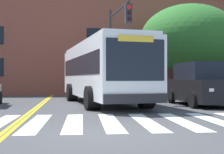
{
  "coord_description": "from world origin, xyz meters",
  "views": [
    {
      "loc": [
        -0.77,
        -7.57,
        1.35
      ],
      "look_at": [
        1.17,
        8.04,
        1.42
      ],
      "focal_mm": 50.0,
      "sensor_mm": 36.0,
      "label": 1
    }
  ],
  "objects_px": {
    "city_bus": "(102,71)",
    "car_black_far_lane": "(201,85)",
    "street_tree_curbside_large": "(188,38)",
    "traffic_light_overhead": "(117,35)"
  },
  "relations": [
    {
      "from": "city_bus",
      "to": "traffic_light_overhead",
      "type": "bearing_deg",
      "value": 56.9
    },
    {
      "from": "city_bus",
      "to": "car_black_far_lane",
      "type": "distance_m",
      "value": 5.17
    },
    {
      "from": "car_black_far_lane",
      "to": "traffic_light_overhead",
      "type": "bearing_deg",
      "value": 139.86
    },
    {
      "from": "traffic_light_overhead",
      "to": "street_tree_curbside_large",
      "type": "distance_m",
      "value": 6.5
    },
    {
      "from": "city_bus",
      "to": "street_tree_curbside_large",
      "type": "relative_size",
      "value": 1.13
    },
    {
      "from": "car_black_far_lane",
      "to": "street_tree_curbside_large",
      "type": "relative_size",
      "value": 0.5
    },
    {
      "from": "city_bus",
      "to": "street_tree_curbside_large",
      "type": "height_order",
      "value": "street_tree_curbside_large"
    },
    {
      "from": "city_bus",
      "to": "street_tree_curbside_large",
      "type": "distance_m",
      "value": 8.59
    },
    {
      "from": "traffic_light_overhead",
      "to": "street_tree_curbside_large",
      "type": "height_order",
      "value": "street_tree_curbside_large"
    },
    {
      "from": "traffic_light_overhead",
      "to": "city_bus",
      "type": "bearing_deg",
      "value": -123.1
    }
  ]
}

